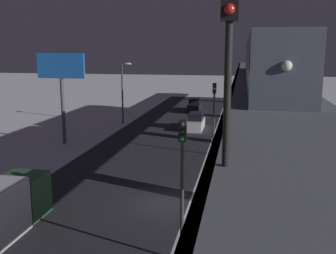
# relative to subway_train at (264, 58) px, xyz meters

# --- Properties ---
(ground_plane) EXTENTS (240.00, 240.00, 0.00)m
(ground_plane) POSITION_rel_subway_train_xyz_m (6.05, 12.82, -8.53)
(ground_plane) COLOR white
(avenue_asphalt) EXTENTS (11.00, 109.34, 0.01)m
(avenue_asphalt) POSITION_rel_subway_train_xyz_m (10.21, 12.82, -8.52)
(avenue_asphalt) COLOR #28282D
(avenue_asphalt) RESTS_ON ground_plane
(elevated_railway) EXTENTS (5.00, 109.34, 6.75)m
(elevated_railway) POSITION_rel_subway_train_xyz_m (0.09, 12.82, -2.69)
(elevated_railway) COLOR slate
(elevated_railway) RESTS_ON ground_plane
(subway_train) EXTENTS (2.94, 36.87, 3.40)m
(subway_train) POSITION_rel_subway_train_xyz_m (0.00, 0.00, 0.00)
(subway_train) COLOR #4C5160
(subway_train) RESTS_ON elevated_railway
(rail_signal) EXTENTS (0.36, 0.41, 4.00)m
(rail_signal) POSITION_rel_subway_train_xyz_m (2.03, 26.59, 0.95)
(rail_signal) COLOR black
(rail_signal) RESTS_ON elevated_railway
(sedan_white) EXTENTS (1.80, 4.79, 1.97)m
(sedan_white) POSITION_rel_subway_train_xyz_m (7.01, -10.28, -7.73)
(sedan_white) COLOR silver
(sedan_white) RESTS_ON ground_plane
(sedan_black) EXTENTS (1.80, 4.38, 1.97)m
(sedan_black) POSITION_rel_subway_train_xyz_m (8.81, -24.04, -7.73)
(sedan_black) COLOR black
(sedan_black) RESTS_ON ground_plane
(traffic_light_near) EXTENTS (0.32, 0.44, 6.40)m
(traffic_light_near) POSITION_rel_subway_train_xyz_m (4.11, 19.16, -4.33)
(traffic_light_near) COLOR #2D2D2D
(traffic_light_near) RESTS_ON ground_plane
(traffic_light_mid) EXTENTS (0.32, 0.44, 6.40)m
(traffic_light_mid) POSITION_rel_subway_train_xyz_m (4.11, 0.85, -4.33)
(traffic_light_mid) COLOR #2D2D2D
(traffic_light_mid) RESTS_ON ground_plane
(commercial_billboard) EXTENTS (4.80, 0.36, 8.90)m
(commercial_billboard) POSITION_rel_subway_train_xyz_m (19.08, -0.78, -1.70)
(commercial_billboard) COLOR #4C4C51
(commercial_billboard) RESTS_ON ground_plane
(street_lamp_far) EXTENTS (1.35, 0.44, 7.65)m
(street_lamp_far) POSITION_rel_subway_train_xyz_m (16.28, -12.18, -3.71)
(street_lamp_far) COLOR #38383D
(street_lamp_far) RESTS_ON ground_plane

